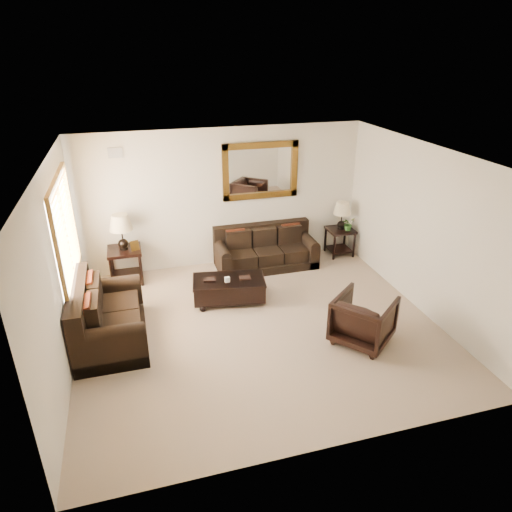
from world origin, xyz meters
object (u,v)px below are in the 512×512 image
object	(u,v)px
end_table_right	(341,221)
coffee_table	(229,287)
sofa	(265,252)
end_table_left	(123,239)
loveseat	(106,320)
armchair	(364,318)

from	to	relation	value
end_table_right	coffee_table	xyz separation A→B (m)	(-2.67, -1.26, -0.49)
sofa	end_table_right	size ratio (longest dim) A/B	1.71
end_table_left	coffee_table	distance (m)	2.17
loveseat	armchair	distance (m)	3.82
sofa	loveseat	distance (m)	3.53
loveseat	end_table_left	bearing A→B (deg)	-10.12
end_table_left	armchair	distance (m)	4.46
loveseat	end_table_left	xyz separation A→B (m)	(0.33, 1.87, 0.51)
loveseat	armchair	xyz separation A→B (m)	(3.67, -1.06, 0.06)
end_table_right	armchair	xyz separation A→B (m)	(-1.02, -2.97, -0.35)
coffee_table	armchair	distance (m)	2.38
sofa	end_table_left	bearing A→B (deg)	178.95
coffee_table	end_table_left	bearing A→B (deg)	153.22
end_table_left	armchair	bearing A→B (deg)	-41.30
sofa	end_table_right	xyz separation A→B (m)	(1.67, 0.09, 0.46)
end_table_left	end_table_right	bearing A→B (deg)	0.52
end_table_right	sofa	bearing A→B (deg)	-176.96
loveseat	end_table_right	distance (m)	5.08
end_table_right	loveseat	bearing A→B (deg)	-157.82
end_table_left	coffee_table	xyz separation A→B (m)	(1.68, -1.22, -0.60)
loveseat	armchair	bearing A→B (deg)	-106.06
coffee_table	armchair	world-z (taller)	armchair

